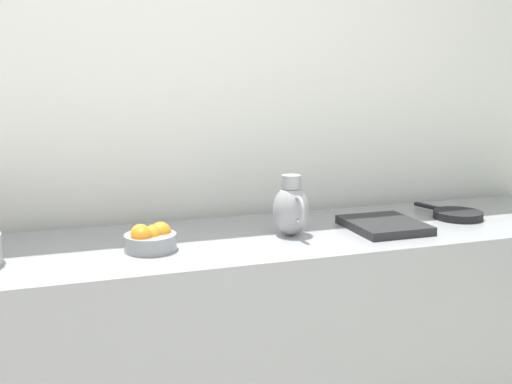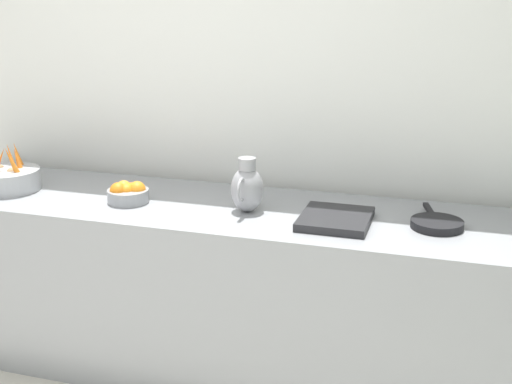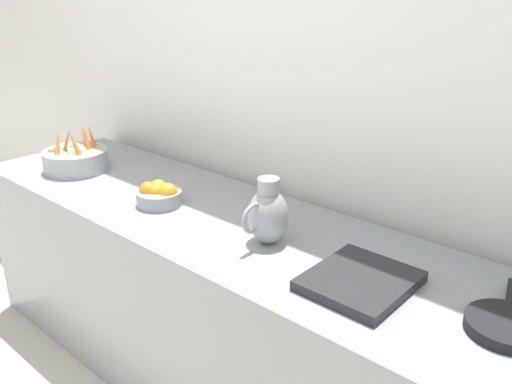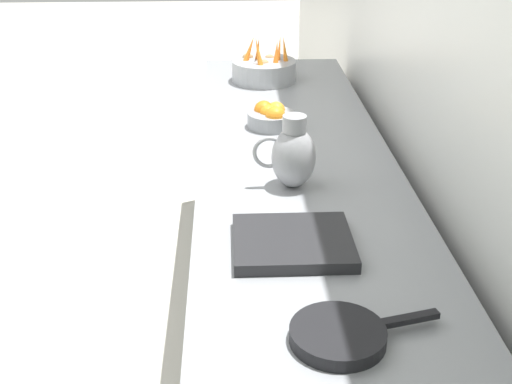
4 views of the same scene
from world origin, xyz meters
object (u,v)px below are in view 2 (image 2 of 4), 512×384
at_px(vegetable_colander, 8,179).
at_px(orange_bowl, 128,193).
at_px(metal_pitcher_tall, 247,188).
at_px(skillet_on_counter, 437,224).

xyz_separation_m(vegetable_colander, orange_bowl, (0.01, 0.68, -0.01)).
height_order(metal_pitcher_tall, skillet_on_counter, metal_pitcher_tall).
bearing_deg(vegetable_colander, metal_pitcher_tall, 91.21).
distance_m(orange_bowl, metal_pitcher_tall, 0.59).
bearing_deg(metal_pitcher_tall, orange_bowl, -86.70).
distance_m(vegetable_colander, orange_bowl, 0.68).
bearing_deg(skillet_on_counter, vegetable_colander, -88.43).
bearing_deg(vegetable_colander, skillet_on_counter, 91.57).
bearing_deg(vegetable_colander, orange_bowl, 89.39).
xyz_separation_m(vegetable_colander, metal_pitcher_tall, (-0.03, 1.27, 0.06)).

